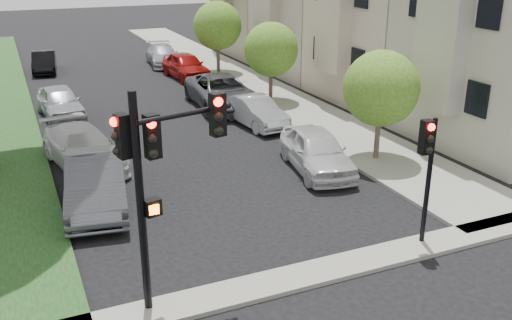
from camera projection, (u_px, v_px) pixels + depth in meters
name	position (u px, v px, depth m)	size (l,w,h in m)	color
sidewalk_right	(232.00, 75.00, 35.12)	(3.50, 44.00, 0.12)	gray
sidewalk_cross	(306.00, 275.00, 13.73)	(60.00, 1.00, 0.12)	gray
small_tree_a	(381.00, 89.00, 20.28)	(2.74, 2.74, 4.11)	#3D3227
small_tree_b	(271.00, 50.00, 28.18)	(2.70, 2.70, 4.05)	#3D3227
small_tree_c	(217.00, 26.00, 34.66)	(2.95, 2.95, 4.42)	#3D3227
traffic_signal_main	(156.00, 163.00, 11.46)	(2.42, 0.69, 4.94)	black
traffic_signal_secondary	(427.00, 159.00, 14.37)	(0.45, 0.36, 3.52)	black
car_parked_0	(317.00, 151.00, 20.06)	(1.76, 4.37, 1.49)	silver
car_parked_1	(256.00, 112.00, 25.13)	(1.37, 3.93, 1.30)	#999BA0
car_parked_2	(222.00, 92.00, 27.91)	(2.63, 5.70, 1.58)	#3F4247
car_parked_3	(186.00, 66.00, 34.16)	(1.80, 4.47, 1.52)	maroon
car_parked_4	(163.00, 55.00, 37.95)	(1.88, 4.63, 1.34)	#999BA0
car_parked_5	(96.00, 182.00, 17.23)	(1.70, 4.87, 1.60)	#3F4247
car_parked_6	(83.00, 148.00, 20.44)	(1.98, 4.86, 1.41)	silver
car_parked_7	(60.00, 102.00, 26.41)	(1.69, 4.21, 1.43)	#999BA0
car_parked_9	(44.00, 62.00, 35.79)	(1.37, 3.94, 1.30)	black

